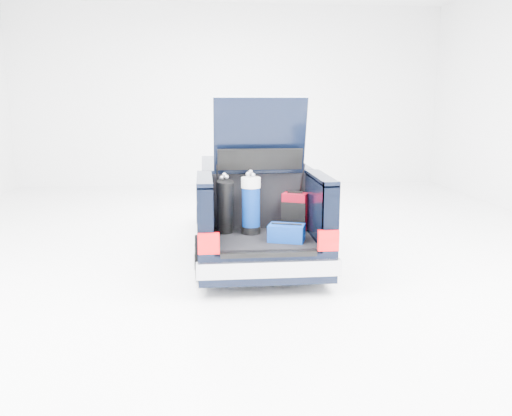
{
  "coord_description": "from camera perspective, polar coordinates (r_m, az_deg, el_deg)",
  "views": [
    {
      "loc": [
        -0.79,
        -8.53,
        2.44
      ],
      "look_at": [
        0.0,
        -0.5,
        0.81
      ],
      "focal_mm": 38.0,
      "sensor_mm": 36.0,
      "label": 1
    }
  ],
  "objects": [
    {
      "name": "blue_duffel",
      "position": [
        7.13,
        3.23,
        -2.63
      ],
      "size": [
        0.53,
        0.43,
        0.24
      ],
      "rotation": [
        0.0,
        0.0,
        -0.31
      ],
      "color": "navy",
      "rests_on": "car"
    },
    {
      "name": "red_suitcase",
      "position": [
        7.71,
        4.12,
        -0.4
      ],
      "size": [
        0.4,
        0.35,
        0.56
      ],
      "rotation": [
        0.0,
        0.0,
        -0.42
      ],
      "color": "maroon",
      "rests_on": "car"
    },
    {
      "name": "black_golf_bag",
      "position": [
        7.48,
        -3.29,
        0.13
      ],
      "size": [
        0.27,
        0.35,
        0.84
      ],
      "rotation": [
        0.0,
        0.0,
        0.11
      ],
      "color": "black",
      "rests_on": "car"
    },
    {
      "name": "blue_golf_bag",
      "position": [
        7.47,
        -0.54,
        0.32
      ],
      "size": [
        0.27,
        0.27,
        0.89
      ],
      "rotation": [
        0.0,
        0.0,
        -0.03
      ],
      "color": "black",
      "rests_on": "car"
    },
    {
      "name": "car",
      "position": [
        8.85,
        -0.38,
        -0.11
      ],
      "size": [
        1.87,
        4.65,
        2.47
      ],
      "color": "black",
      "rests_on": "ground"
    },
    {
      "name": "ground",
      "position": [
        8.9,
        -0.31,
        -4.49
      ],
      "size": [
        14.0,
        14.0,
        0.0
      ],
      "primitive_type": "plane",
      "color": "white",
      "rests_on": "ground"
    }
  ]
}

